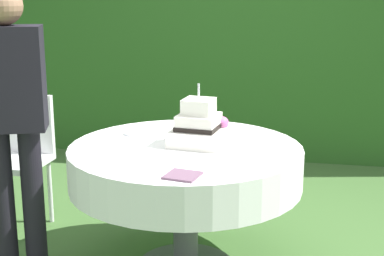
{
  "coord_description": "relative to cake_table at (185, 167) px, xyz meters",
  "views": [
    {
      "loc": [
        0.62,
        -2.99,
        1.61
      ],
      "look_at": [
        0.03,
        0.03,
        0.84
      ],
      "focal_mm": 53.8,
      "sensor_mm": 36.0,
      "label": 1
    }
  ],
  "objects": [
    {
      "name": "foliage_hedge",
      "position": [
        0.0,
        2.48,
        0.84
      ],
      "size": [
        5.4,
        0.55,
        2.91
      ],
      "primitive_type": "cube",
      "color": "#28561E",
      "rests_on": "ground_plane"
    },
    {
      "name": "cake_table",
      "position": [
        0.0,
        0.0,
        0.0
      ],
      "size": [
        1.29,
        1.29,
        0.74
      ],
      "color": "#4C4C51",
      "rests_on": "ground_plane"
    },
    {
      "name": "wedding_cake",
      "position": [
        0.07,
        0.05,
        0.22
      ],
      "size": [
        0.32,
        0.32,
        0.34
      ],
      "color": "white",
      "rests_on": "cake_table"
    },
    {
      "name": "serving_plate_near",
      "position": [
        -0.02,
        0.43,
        0.12
      ],
      "size": [
        0.11,
        0.11,
        0.01
      ],
      "primitive_type": "cylinder",
      "color": "white",
      "rests_on": "cake_table"
    },
    {
      "name": "serving_plate_far",
      "position": [
        -0.35,
        0.2,
        0.12
      ],
      "size": [
        0.13,
        0.13,
        0.01
      ],
      "primitive_type": "cylinder",
      "color": "white",
      "rests_on": "cake_table"
    },
    {
      "name": "napkin_stack",
      "position": [
        0.09,
        -0.5,
        0.12
      ],
      "size": [
        0.18,
        0.18,
        0.01
      ],
      "primitive_type": "cube",
      "rotation": [
        0.0,
        0.0,
        -0.19
      ],
      "color": "#6B4C60",
      "rests_on": "cake_table"
    },
    {
      "name": "garden_chair",
      "position": [
        -1.21,
        0.41,
        -0.08
      ],
      "size": [
        0.41,
        0.41,
        0.89
      ],
      "color": "white",
      "rests_on": "ground_plane"
    },
    {
      "name": "standing_person",
      "position": [
        -0.89,
        -0.25,
        0.31
      ],
      "size": [
        0.4,
        0.3,
        1.6
      ],
      "color": "black",
      "rests_on": "ground_plane"
    }
  ]
}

